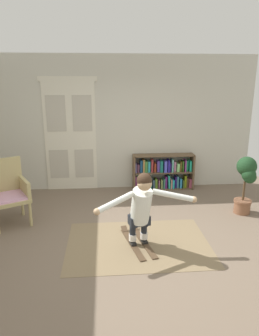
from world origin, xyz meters
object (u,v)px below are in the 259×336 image
object	(u,v)px
wicker_chair	(7,191)
skis_pair	(137,241)
bookshelf	(163,173)
person_skier	(142,205)
potted_plant	(246,179)

from	to	relation	value
wicker_chair	skis_pair	xyz separation A→B (m)	(2.12, -0.88, -0.56)
bookshelf	person_skier	xyz separation A→B (m)	(-0.79, -2.53, 0.33)
wicker_chair	potted_plant	xyz separation A→B (m)	(4.19, 0.07, 0.07)
potted_plant	skis_pair	xyz separation A→B (m)	(-2.08, -0.95, -0.63)
wicker_chair	person_skier	xyz separation A→B (m)	(2.15, -1.04, 0.10)
wicker_chair	person_skier	world-z (taller)	person_skier
wicker_chair	skis_pair	world-z (taller)	wicker_chair
bookshelf	potted_plant	distance (m)	1.92
potted_plant	bookshelf	bearing A→B (deg)	131.33
skis_pair	person_skier	world-z (taller)	person_skier
wicker_chair	skis_pair	bearing A→B (deg)	-22.51
bookshelf	person_skier	size ratio (longest dim) A/B	0.94
bookshelf	potted_plant	size ratio (longest dim) A/B	1.29
skis_pair	potted_plant	bearing A→B (deg)	24.50
person_skier	wicker_chair	bearing A→B (deg)	154.26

